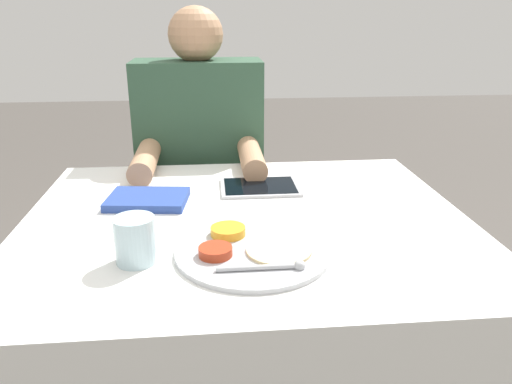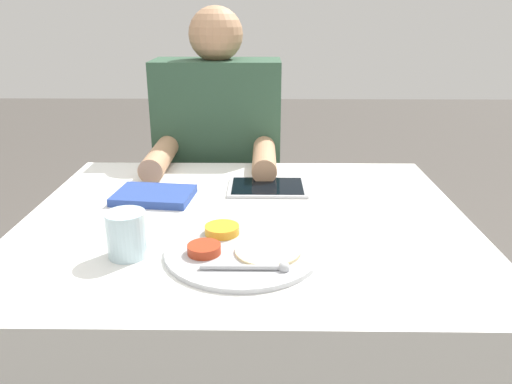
{
  "view_description": "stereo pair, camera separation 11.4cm",
  "coord_description": "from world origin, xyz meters",
  "px_view_note": "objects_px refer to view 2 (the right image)",
  "views": [
    {
      "loc": [
        -0.08,
        -1.06,
        1.2
      ],
      "look_at": [
        0.02,
        0.01,
        0.8
      ],
      "focal_mm": 35.0,
      "sensor_mm": 36.0,
      "label": 1
    },
    {
      "loc": [
        0.04,
        -1.07,
        1.2
      ],
      "look_at": [
        0.02,
        0.01,
        0.8
      ],
      "focal_mm": 35.0,
      "sensor_mm": 36.0,
      "label": 2
    }
  ],
  "objects_px": {
    "red_notebook": "(154,196)",
    "person_diner": "(220,198)",
    "tablet_device": "(267,187)",
    "drinking_glass": "(127,234)",
    "thali_tray": "(239,249)"
  },
  "relations": [
    {
      "from": "thali_tray",
      "to": "person_diner",
      "type": "height_order",
      "value": "person_diner"
    },
    {
      "from": "tablet_device",
      "to": "person_diner",
      "type": "xyz_separation_m",
      "value": [
        -0.17,
        0.4,
        -0.18
      ]
    },
    {
      "from": "thali_tray",
      "to": "tablet_device",
      "type": "height_order",
      "value": "thali_tray"
    },
    {
      "from": "red_notebook",
      "to": "person_diner",
      "type": "relative_size",
      "value": 0.17
    },
    {
      "from": "tablet_device",
      "to": "drinking_glass",
      "type": "height_order",
      "value": "drinking_glass"
    },
    {
      "from": "red_notebook",
      "to": "tablet_device",
      "type": "bearing_deg",
      "value": 15.68
    },
    {
      "from": "tablet_device",
      "to": "drinking_glass",
      "type": "bearing_deg",
      "value": -125.34
    },
    {
      "from": "tablet_device",
      "to": "person_diner",
      "type": "height_order",
      "value": "person_diner"
    },
    {
      "from": "thali_tray",
      "to": "drinking_glass",
      "type": "bearing_deg",
      "value": -176.52
    },
    {
      "from": "drinking_glass",
      "to": "person_diner",
      "type": "bearing_deg",
      "value": 82.01
    },
    {
      "from": "thali_tray",
      "to": "red_notebook",
      "type": "relative_size",
      "value": 1.49
    },
    {
      "from": "tablet_device",
      "to": "red_notebook",
      "type": "bearing_deg",
      "value": -164.32
    },
    {
      "from": "person_diner",
      "to": "thali_tray",
      "type": "bearing_deg",
      "value": -82.17
    },
    {
      "from": "red_notebook",
      "to": "person_diner",
      "type": "bearing_deg",
      "value": 75.56
    },
    {
      "from": "tablet_device",
      "to": "thali_tray",
      "type": "bearing_deg",
      "value": -98.89
    }
  ]
}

